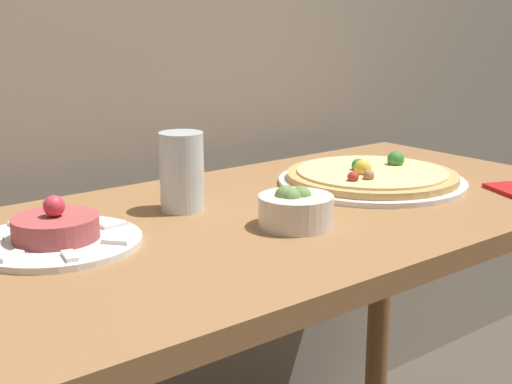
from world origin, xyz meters
TOP-DOWN VIEW (x-y plane):
  - dining_table at (0.00, 0.32)m, footprint 1.40×0.64m
  - pizza_plate at (0.33, 0.35)m, footprint 0.37×0.37m
  - tartare_plate at (-0.31, 0.38)m, footprint 0.25×0.25m
  - small_bowl at (0.02, 0.23)m, footprint 0.12×0.12m
  - drinking_glass at (-0.07, 0.42)m, footprint 0.08×0.08m

SIDE VIEW (x-z plane):
  - dining_table at x=0.00m, z-range 0.27..1.03m
  - pizza_plate at x=0.33m, z-range 0.75..0.81m
  - tartare_plate at x=-0.31m, z-range 0.74..0.82m
  - small_bowl at x=0.02m, z-range 0.76..0.83m
  - drinking_glass at x=-0.07m, z-range 0.76..0.90m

